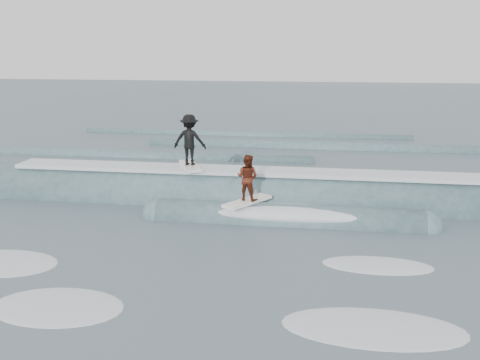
# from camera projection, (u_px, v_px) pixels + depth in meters

# --- Properties ---
(ground) EXTENTS (160.00, 160.00, 0.00)m
(ground) POSITION_uv_depth(u_px,v_px,m) (209.00, 268.00, 14.34)
(ground) COLOR #374751
(ground) RESTS_ON ground
(breaking_wave) EXTENTS (23.92, 3.99, 2.43)m
(breaking_wave) POSITION_uv_depth(u_px,v_px,m) (249.00, 203.00, 20.19)
(breaking_wave) COLOR #37595D
(breaking_wave) RESTS_ON ground
(surfer_black) EXTENTS (1.34, 2.05, 2.03)m
(surfer_black) POSITION_uv_depth(u_px,v_px,m) (190.00, 141.00, 20.29)
(surfer_black) COLOR white
(surfer_black) RESTS_ON ground
(surfer_red) EXTENTS (1.55, 1.98, 1.67)m
(surfer_red) POSITION_uv_depth(u_px,v_px,m) (247.00, 181.00, 18.03)
(surfer_red) COLOR white
(surfer_red) RESTS_ON ground
(whitewater) EXTENTS (15.42, 5.71, 0.10)m
(whitewater) POSITION_uv_depth(u_px,v_px,m) (171.00, 286.00, 13.31)
(whitewater) COLOR white
(whitewater) RESTS_ON ground
(far_swells) EXTENTS (33.98, 8.65, 0.80)m
(far_swells) POSITION_uv_depth(u_px,v_px,m) (241.00, 148.00, 31.53)
(far_swells) COLOR #37595D
(far_swells) RESTS_ON ground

